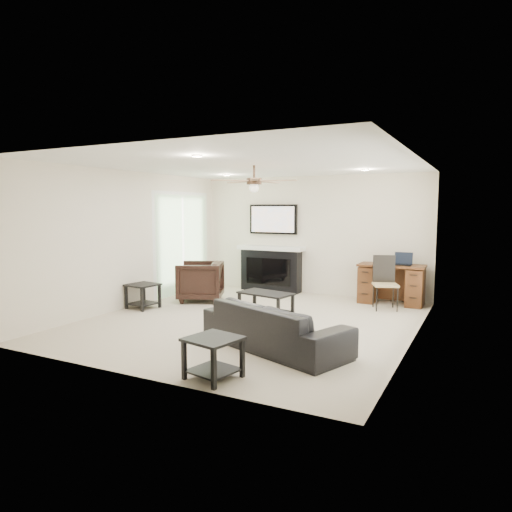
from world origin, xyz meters
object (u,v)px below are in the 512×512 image
at_px(sofa, 275,326).
at_px(desk, 391,284).
at_px(coffee_table, 266,304).
at_px(armchair, 200,281).
at_px(fireplace_unit, 271,248).

relative_size(sofa, desk, 1.68).
bearing_deg(coffee_table, armchair, 173.39).
bearing_deg(sofa, desk, -82.39).
bearing_deg(desk, coffee_table, -131.36).
xyz_separation_m(armchair, desk, (3.42, 1.40, -0.01)).
relative_size(coffee_table, desk, 0.74).
distance_m(fireplace_unit, desk, 2.70).
height_order(armchair, coffee_table, armchair).
bearing_deg(fireplace_unit, armchair, -116.46).
distance_m(armchair, desk, 3.69).
xyz_separation_m(fireplace_unit, desk, (2.63, -0.18, -0.57)).
relative_size(sofa, armchair, 2.39).
relative_size(sofa, fireplace_unit, 1.07).
bearing_deg(coffee_table, sofa, -49.33).
bearing_deg(desk, sofa, -102.96).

